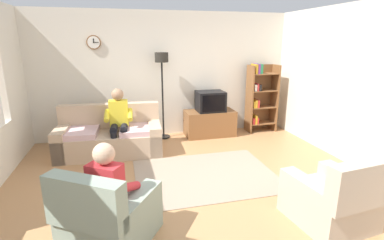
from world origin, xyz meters
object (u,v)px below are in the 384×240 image
tv (210,101)px  armchair_near_window (109,218)px  couch (110,137)px  tv_stand (210,123)px  bookshelf (260,97)px  armchair_near_bookshelf (332,201)px  person_on_couch (119,118)px  person_in_left_armchair (112,187)px  floor_lamp (162,72)px

tv → armchair_near_window: bearing=-123.7°
couch → tv_stand: (2.16, 0.56, -0.03)m
tv → armchair_near_window: 3.85m
bookshelf → tv_stand: bearing=-176.5°
armchair_near_bookshelf → person_on_couch: (-2.36, 2.81, 0.41)m
couch → armchair_near_bookshelf: (2.55, -2.92, -0.02)m
couch → person_on_couch: person_on_couch is taller
armchair_near_bookshelf → person_in_left_armchair: size_ratio=0.86×
bookshelf → armchair_near_window: bookshelf is taller
tv → armchair_near_bookshelf: tv is taller
tv_stand → armchair_near_window: (-2.11, -3.20, 0.00)m
person_on_couch → person_in_left_armchair: bearing=-92.2°
armchair_near_bookshelf → bookshelf: bearing=76.6°
couch → armchair_near_bookshelf: 3.88m
person_on_couch → tv_stand: bearing=18.7°
bookshelf → person_in_left_armchair: size_ratio=1.41×
couch → person_in_left_armchair: 2.58m
bookshelf → person_on_couch: bearing=-167.0°
tv → person_in_left_armchair: person_in_left_armchair is taller
armchair_near_bookshelf → tv: bearing=96.4°
couch → tv: (2.16, 0.53, 0.48)m
floor_lamp → armchair_near_bookshelf: 4.02m
bookshelf → person_on_couch: (-3.21, -0.74, -0.12)m
couch → armchair_near_window: (0.04, -2.64, -0.02)m
person_on_couch → couch: bearing=149.3°
armchair_near_window → armchair_near_bookshelf: (2.50, -0.28, 0.00)m
person_in_left_armchair → couch: bearing=92.1°
armchair_near_window → person_on_couch: (0.14, 2.53, 0.41)m
tv → armchair_near_bookshelf: 3.51m
tv → bookshelf: (1.24, 0.10, 0.02)m
tv → tv_stand: bearing=90.0°
couch → floor_lamp: bearing=30.3°
person_on_couch → person_in_left_armchair: (-0.09, -2.46, -0.09)m
floor_lamp → person_in_left_armchair: floor_lamp is taller
tv → person_in_left_armchair: (-2.07, -3.10, -0.19)m
tv_stand → person_on_couch: size_ratio=0.89×
armchair_near_window → couch: bearing=90.9°
couch → person_in_left_armchair: (0.09, -2.57, 0.29)m
tv → couch: bearing=-166.1°
person_on_couch → floor_lamp: bearing=39.3°
floor_lamp → person_on_couch: size_ratio=1.49×
floor_lamp → armchair_near_window: bearing=-108.1°
couch → armchair_near_bookshelf: bearing=-48.9°
tv_stand → floor_lamp: 1.56m
armchair_near_window → armchair_near_bookshelf: size_ratio=1.22×
couch → armchair_near_bookshelf: same height
couch → tv: size_ratio=3.25×
tv → floor_lamp: size_ratio=0.32×
armchair_near_window → person_in_left_armchair: bearing=56.5°
bookshelf → armchair_near_bookshelf: bookshelf is taller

